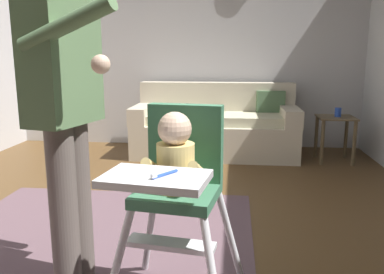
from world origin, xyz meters
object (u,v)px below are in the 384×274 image
(adult_standing, at_px, (66,111))
(sippy_cup, at_px, (338,112))
(high_chair, at_px, (177,173))
(side_table, at_px, (335,129))
(couch, at_px, (216,127))

(adult_standing, relative_size, sippy_cup, 16.48)
(high_chair, xyz_separation_m, side_table, (1.39, 2.86, -0.29))
(adult_standing, bearing_deg, high_chair, 0.27)
(adult_standing, height_order, sippy_cup, adult_standing)
(couch, bearing_deg, side_table, 80.67)
(side_table, height_order, sippy_cup, sippy_cup)
(high_chair, distance_m, adult_standing, 0.64)
(adult_standing, height_order, side_table, adult_standing)
(couch, bearing_deg, sippy_cup, 80.78)
(couch, bearing_deg, adult_standing, -11.45)
(couch, relative_size, side_table, 3.75)
(couch, xyz_separation_m, side_table, (1.36, -0.22, 0.05))
(side_table, bearing_deg, adult_standing, -125.67)
(couch, distance_m, adult_standing, 3.07)
(high_chair, bearing_deg, adult_standing, -94.78)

